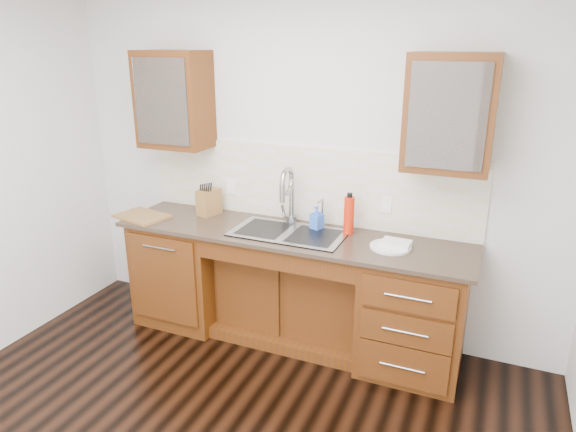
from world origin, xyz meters
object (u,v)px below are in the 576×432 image
at_px(knife_block, 209,202).
at_px(soap_bottle, 317,218).
at_px(water_bottle, 349,216).
at_px(plate, 391,247).
at_px(cutting_board, 142,216).

bearing_deg(knife_block, soap_bottle, 15.34).
xyz_separation_m(soap_bottle, water_bottle, (0.25, 0.00, 0.05)).
relative_size(plate, knife_block, 1.36).
relative_size(soap_bottle, cutting_board, 0.45).
height_order(plate, knife_block, knife_block).
height_order(knife_block, cutting_board, knife_block).
bearing_deg(water_bottle, plate, -23.97).
bearing_deg(water_bottle, soap_bottle, -179.43).
relative_size(soap_bottle, knife_block, 0.87).
distance_m(water_bottle, plate, 0.40).
xyz_separation_m(plate, knife_block, (-1.53, 0.15, 0.10)).
xyz_separation_m(water_bottle, knife_block, (-1.18, -0.01, -0.04)).
bearing_deg(cutting_board, water_bottle, 9.75).
distance_m(water_bottle, knife_block, 1.18).
relative_size(water_bottle, cutting_board, 0.69).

